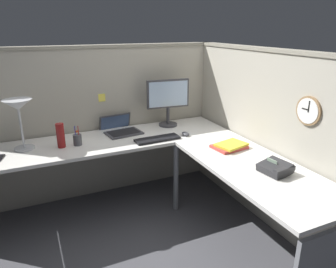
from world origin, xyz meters
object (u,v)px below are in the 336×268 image
(desk_lamp_dome, at_px, (18,109))
(office_phone, at_px, (276,168))
(pen_cup, at_px, (77,140))
(laptop, at_px, (120,129))
(wall_clock, at_px, (309,111))
(keyboard, at_px, (157,139))
(book_stack, at_px, (230,146))
(monitor, at_px, (168,99))
(thermos_flask, at_px, (61,136))
(computer_mouse, at_px, (186,134))

(desk_lamp_dome, relative_size, office_phone, 1.97)
(desk_lamp_dome, relative_size, pen_cup, 2.47)
(laptop, bearing_deg, pen_cup, -154.02)
(wall_clock, bearing_deg, keyboard, 129.58)
(office_phone, bearing_deg, book_stack, 91.27)
(monitor, bearing_deg, book_stack, -75.16)
(thermos_flask, bearing_deg, laptop, 19.98)
(monitor, relative_size, wall_clock, 2.27)
(monitor, height_order, office_phone, monitor)
(keyboard, distance_m, desk_lamp_dome, 1.24)
(monitor, relative_size, computer_mouse, 4.81)
(office_phone, bearing_deg, keyboard, 117.14)
(laptop, height_order, pen_cup, pen_cup)
(keyboard, relative_size, pen_cup, 2.39)
(book_stack, bearing_deg, computer_mouse, 113.43)
(keyboard, distance_m, office_phone, 1.13)
(monitor, bearing_deg, computer_mouse, -86.85)
(thermos_flask, xyz_separation_m, wall_clock, (1.65, -1.16, 0.32))
(monitor, xyz_separation_m, office_phone, (0.23, -1.39, -0.26))
(wall_clock, bearing_deg, pen_cup, 142.62)
(desk_lamp_dome, bearing_deg, pen_cup, -12.09)
(thermos_flask, xyz_separation_m, office_phone, (1.36, -1.20, -0.07))
(desk_lamp_dome, relative_size, thermos_flask, 2.02)
(pen_cup, bearing_deg, monitor, 11.22)
(desk_lamp_dome, height_order, pen_cup, desk_lamp_dome)
(monitor, relative_size, pen_cup, 2.78)
(desk_lamp_dome, height_order, wall_clock, wall_clock)
(computer_mouse, relative_size, thermos_flask, 0.47)
(book_stack, relative_size, wall_clock, 1.43)
(laptop, height_order, keyboard, laptop)
(computer_mouse, height_order, wall_clock, wall_clock)
(pen_cup, relative_size, wall_clock, 0.82)
(computer_mouse, distance_m, thermos_flask, 1.17)
(keyboard, distance_m, thermos_flask, 0.87)
(pen_cup, distance_m, thermos_flask, 0.15)
(book_stack, bearing_deg, desk_lamp_dome, 156.11)
(monitor, height_order, keyboard, monitor)
(keyboard, xyz_separation_m, pen_cup, (-0.71, 0.18, 0.04))
(monitor, height_order, thermos_flask, monitor)
(monitor, height_order, wall_clock, wall_clock)
(keyboard, relative_size, desk_lamp_dome, 0.97)
(computer_mouse, height_order, thermos_flask, thermos_flask)
(desk_lamp_dome, distance_m, office_phone, 2.13)
(keyboard, height_order, office_phone, office_phone)
(pen_cup, xyz_separation_m, thermos_flask, (-0.14, 0.01, 0.06))
(pen_cup, height_order, book_stack, pen_cup)
(pen_cup, bearing_deg, laptop, 25.98)
(keyboard, relative_size, wall_clock, 1.95)
(laptop, bearing_deg, monitor, -2.94)
(pen_cup, relative_size, thermos_flask, 0.82)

